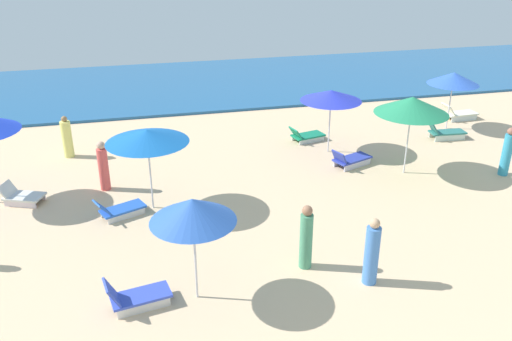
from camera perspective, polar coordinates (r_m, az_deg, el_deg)
ocean at (r=28.90m, az=-6.01°, el=9.22°), size 60.00×10.07×0.12m
umbrella_1 at (r=17.93m, az=16.29°, el=6.70°), size 2.39×2.39×2.64m
lounge_chair_2_1 at (r=17.46m, az=-23.74°, el=-2.49°), size 1.36×1.04×0.62m
umbrella_3 at (r=15.20m, az=-11.54°, el=3.61°), size 2.34×2.34×2.43m
lounge_chair_3_0 at (r=15.72m, az=-14.39°, el=-4.04°), size 1.49×1.05×0.64m
umbrella_4 at (r=19.30m, az=8.01°, el=7.92°), size 2.20×2.20×2.33m
lounge_chair_4_0 at (r=20.82m, az=5.34°, el=3.73°), size 1.45×0.92×0.61m
lounge_chair_4_1 at (r=18.76m, az=10.03°, el=1.17°), size 1.55×1.07×0.67m
umbrella_5 at (r=11.14m, az=-6.77°, el=-4.23°), size 1.84×1.84×2.46m
lounge_chair_5_0 at (r=12.12m, az=-12.71°, el=-12.97°), size 1.45×0.82×0.76m
umbrella_6 at (r=22.96m, az=20.32°, el=9.20°), size 2.02×2.02×2.34m
lounge_chair_6_0 at (r=24.78m, az=20.76°, el=5.71°), size 1.57×0.74×0.74m
lounge_chair_6_1 at (r=22.21m, az=19.50°, el=3.85°), size 1.53×0.67×0.72m
beachgoer_2 at (r=20.26m, az=-19.50°, el=3.26°), size 0.49×0.49×1.53m
beachgoer_3 at (r=12.85m, az=5.36°, el=-7.18°), size 0.37×0.37×1.66m
beachgoer_4 at (r=19.46m, az=25.18°, el=1.74°), size 0.44×0.44×1.66m
beachgoer_5 at (r=12.54m, az=12.23°, el=-8.59°), size 0.37×0.37×1.68m
beachgoer_7 at (r=17.26m, az=-15.96°, el=0.38°), size 0.39×0.39×1.61m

